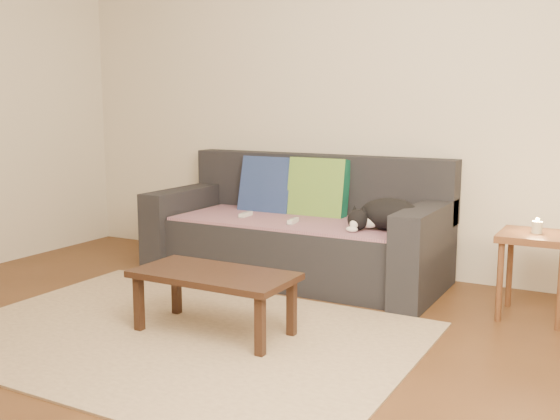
{
  "coord_description": "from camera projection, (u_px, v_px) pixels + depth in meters",
  "views": [
    {
      "loc": [
        2.11,
        -2.56,
        1.26
      ],
      "look_at": [
        0.05,
        1.2,
        0.55
      ],
      "focal_mm": 42.0,
      "sensor_mm": 36.0,
      "label": 1
    }
  ],
  "objects": [
    {
      "name": "ground",
      "position": [
        162.0,
        345.0,
        3.42
      ],
      "size": [
        4.5,
        4.5,
        0.0
      ],
      "primitive_type": "plane",
      "color": "brown",
      "rests_on": "ground"
    },
    {
      "name": "side_table",
      "position": [
        536.0,
        248.0,
        3.8
      ],
      "size": [
        0.41,
        0.41,
        0.51
      ],
      "color": "brown",
      "rests_on": "ground"
    },
    {
      "name": "coffee_table",
      "position": [
        214.0,
        280.0,
        3.54
      ],
      "size": [
        0.88,
        0.44,
        0.35
      ],
      "color": "#321B13",
      "rests_on": "rug"
    },
    {
      "name": "rug",
      "position": [
        179.0,
        335.0,
        3.55
      ],
      "size": [
        2.5,
        1.8,
        0.01
      ],
      "primitive_type": "cube",
      "color": "tan",
      "rests_on": "ground"
    },
    {
      "name": "cat",
      "position": [
        387.0,
        215.0,
        4.23
      ],
      "size": [
        0.47,
        0.36,
        0.21
      ],
      "rotation": [
        0.0,
        0.0,
        0.03
      ],
      "color": "black",
      "rests_on": "throw_blanket"
    },
    {
      "name": "cushion_navy",
      "position": [
        268.0,
        185.0,
        4.99
      ],
      "size": [
        0.43,
        0.21,
        0.44
      ],
      "primitive_type": "cube",
      "rotation": [
        -0.25,
        0.0,
        0.0
      ],
      "color": "navy",
      "rests_on": "throw_blanket"
    },
    {
      "name": "wii_remote_a",
      "position": [
        246.0,
        214.0,
        4.74
      ],
      "size": [
        0.04,
        0.15,
        0.03
      ],
      "primitive_type": "cube",
      "rotation": [
        0.0,
        0.0,
        1.63
      ],
      "color": "white",
      "rests_on": "throw_blanket"
    },
    {
      "name": "cushion_green",
      "position": [
        318.0,
        189.0,
        4.79
      ],
      "size": [
        0.45,
        0.18,
        0.46
      ],
      "primitive_type": "cube",
      "rotation": [
        -0.17,
        0.0,
        0.0
      ],
      "color": "#0D553E",
      "rests_on": "throw_blanket"
    },
    {
      "name": "sofa",
      "position": [
        299.0,
        235.0,
        4.73
      ],
      "size": [
        2.1,
        0.94,
        0.87
      ],
      "color": "#232328",
      "rests_on": "ground"
    },
    {
      "name": "throw_blanket",
      "position": [
        293.0,
        221.0,
        4.63
      ],
      "size": [
        1.66,
        0.74,
        0.02
      ],
      "primitive_type": "cube",
      "color": "#4A2B52",
      "rests_on": "sofa"
    },
    {
      "name": "wii_remote_b",
      "position": [
        293.0,
        221.0,
        4.48
      ],
      "size": [
        0.06,
        0.15,
        0.03
      ],
      "primitive_type": "cube",
      "rotation": [
        0.0,
        0.0,
        1.73
      ],
      "color": "white",
      "rests_on": "throw_blanket"
    },
    {
      "name": "candle",
      "position": [
        537.0,
        227.0,
        3.78
      ],
      "size": [
        0.06,
        0.06,
        0.09
      ],
      "color": "beige",
      "rests_on": "side_table"
    },
    {
      "name": "back_wall",
      "position": [
        325.0,
        97.0,
        4.94
      ],
      "size": [
        4.5,
        0.04,
        2.6
      ],
      "primitive_type": "cube",
      "color": "beige",
      "rests_on": "ground"
    }
  ]
}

